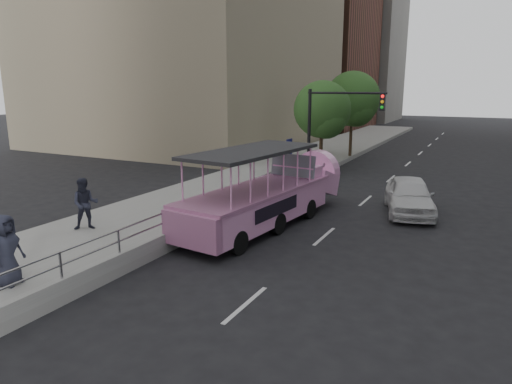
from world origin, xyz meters
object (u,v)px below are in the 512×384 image
at_px(car, 409,195).
at_px(pedestrian_far, 7,250).
at_px(pedestrian_mid, 85,204).
at_px(traffic_signal, 330,122).
at_px(street_tree_near, 323,112).
at_px(duck_boat, 270,195).
at_px(parking_sign, 289,159).
at_px(street_tree_far, 353,101).

distance_m(car, pedestrian_far, 15.19).
height_order(pedestrian_mid, pedestrian_far, same).
distance_m(pedestrian_mid, traffic_signal, 13.60).
xyz_separation_m(traffic_signal, street_tree_near, (-1.60, 3.43, 0.32)).
xyz_separation_m(duck_boat, street_tree_near, (-1.80, 11.30, 2.67)).
xyz_separation_m(duck_boat, traffic_signal, (-0.20, 7.87, 2.35)).
height_order(parking_sign, street_tree_far, street_tree_far).
xyz_separation_m(car, street_tree_far, (-6.28, 13.26, 3.53)).
bearing_deg(duck_boat, traffic_signal, 91.46).
distance_m(traffic_signal, street_tree_near, 3.80).
xyz_separation_m(duck_boat, car, (4.68, 4.03, -0.37)).
xyz_separation_m(parking_sign, traffic_signal, (1.29, 2.50, 1.77)).
bearing_deg(car, pedestrian_mid, -153.66).
bearing_deg(duck_boat, pedestrian_mid, -137.95).
relative_size(pedestrian_far, street_tree_far, 0.29).
bearing_deg(parking_sign, traffic_signal, 62.63).
xyz_separation_m(pedestrian_mid, parking_sign, (3.62, 9.98, 0.49)).
distance_m(pedestrian_far, street_tree_far, 26.46).
height_order(duck_boat, car, duck_boat).
bearing_deg(car, traffic_signal, 126.75).
height_order(pedestrian_mid, street_tree_near, street_tree_near).
distance_m(parking_sign, street_tree_near, 6.29).
bearing_deg(traffic_signal, pedestrian_mid, -111.48).
relative_size(traffic_signal, street_tree_far, 0.81).
height_order(duck_boat, street_tree_far, street_tree_far).
xyz_separation_m(duck_boat, pedestrian_far, (-3.21, -8.94, 0.09)).
relative_size(pedestrian_mid, street_tree_far, 0.29).
relative_size(car, street_tree_far, 0.71).
distance_m(duck_boat, street_tree_far, 17.65).
bearing_deg(pedestrian_mid, traffic_signal, 24.91).
relative_size(duck_boat, traffic_signal, 1.82).
distance_m(duck_boat, traffic_signal, 8.21).
bearing_deg(street_tree_far, pedestrian_far, -93.51).
bearing_deg(street_tree_near, pedestrian_mid, -101.76).
bearing_deg(parking_sign, duck_boat, -74.46).
xyz_separation_m(car, parking_sign, (-6.17, 1.34, 0.95)).
distance_m(pedestrian_far, street_tree_near, 20.45).
relative_size(pedestrian_far, parking_sign, 0.68).
distance_m(duck_boat, pedestrian_far, 9.50).
bearing_deg(pedestrian_mid, parking_sign, 26.46).
distance_m(parking_sign, traffic_signal, 3.32).
bearing_deg(pedestrian_far, parking_sign, -17.77).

